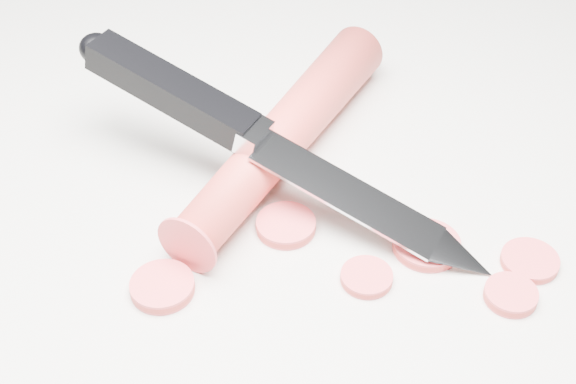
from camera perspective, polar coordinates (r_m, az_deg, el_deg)
name	(u,v)px	position (r m, az deg, el deg)	size (l,w,h in m)	color
ground	(310,229)	(0.48, 1.57, -2.65)	(2.40, 2.40, 0.00)	beige
carrot	(285,134)	(0.51, -0.21, 4.15)	(0.03, 0.03, 0.22)	red
carrot_slice_0	(427,245)	(0.47, 9.83, -3.73)	(0.04, 0.04, 0.01)	#DF3E45
carrot_slice_1	(286,225)	(0.47, -0.15, -2.39)	(0.04, 0.04, 0.01)	#DF3E45
carrot_slice_2	(162,287)	(0.45, -8.93, -6.67)	(0.04, 0.04, 0.01)	#DF3E45
carrot_slice_3	(530,261)	(0.48, 16.82, -4.70)	(0.03, 0.03, 0.01)	#DF3E45
carrot_slice_4	(511,295)	(0.45, 15.56, -7.06)	(0.03, 0.03, 0.01)	#DF3E45
carrot_slice_5	(367,277)	(0.45, 5.61, -6.05)	(0.03, 0.03, 0.01)	#DF3E45
kitchen_knife	(277,145)	(0.47, -0.79, 3.39)	(0.20, 0.24, 0.08)	silver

